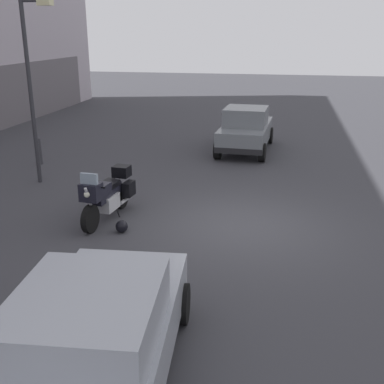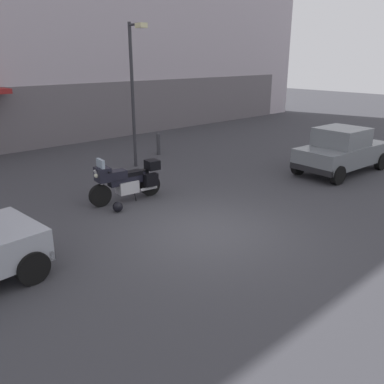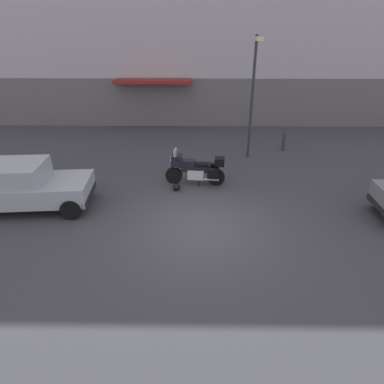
% 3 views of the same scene
% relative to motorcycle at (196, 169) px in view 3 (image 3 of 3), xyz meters
% --- Properties ---
extents(ground_plane, '(80.00, 80.00, 0.00)m').
position_rel_motorcycle_xyz_m(ground_plane, '(0.14, -3.21, -0.62)').
color(ground_plane, '#38383D').
extents(building_facade_rear, '(39.56, 3.40, 13.03)m').
position_rel_motorcycle_xyz_m(building_facade_rear, '(0.14, 9.81, 5.84)').
color(building_facade_rear, '#B2A8B2').
rests_on(building_facade_rear, ground).
extents(motorcycle, '(2.26, 0.84, 1.36)m').
position_rel_motorcycle_xyz_m(motorcycle, '(0.00, 0.00, 0.00)').
color(motorcycle, black).
rests_on(motorcycle, ground).
extents(helmet, '(0.28, 0.28, 0.28)m').
position_rel_motorcycle_xyz_m(helmet, '(-0.72, -0.59, -0.48)').
color(helmet, black).
rests_on(helmet, ground).
extents(car_sedan_far, '(4.68, 2.27, 1.56)m').
position_rel_motorcycle_xyz_m(car_sedan_far, '(-5.74, -1.97, 0.16)').
color(car_sedan_far, '#9EA3AD').
rests_on(car_sedan_far, ground).
extents(streetlamp_curbside, '(0.28, 0.94, 5.16)m').
position_rel_motorcycle_xyz_m(streetlamp_curbside, '(2.38, 2.91, 2.49)').
color(streetlamp_curbside, '#2D2D33').
rests_on(streetlamp_curbside, ground).
extents(bollard_curbside, '(0.16, 0.16, 0.93)m').
position_rel_motorcycle_xyz_m(bollard_curbside, '(4.25, 4.02, -0.13)').
color(bollard_curbside, '#333338').
rests_on(bollard_curbside, ground).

